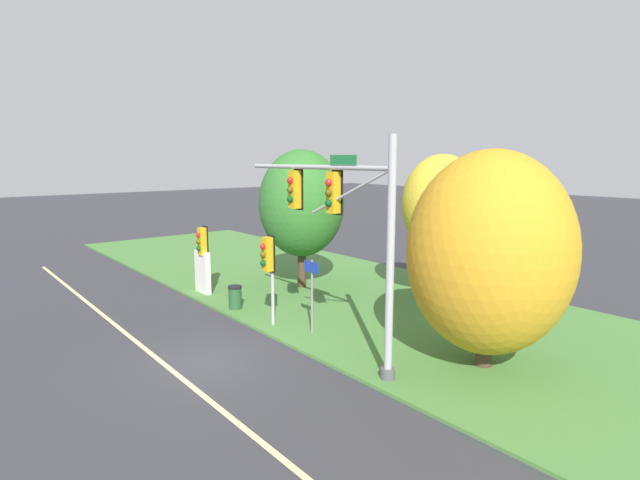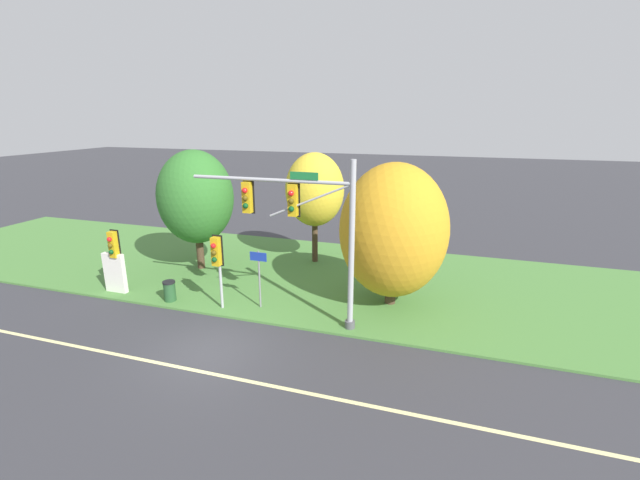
{
  "view_description": "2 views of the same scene",
  "coord_description": "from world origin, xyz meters",
  "px_view_note": "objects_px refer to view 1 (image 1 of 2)",
  "views": [
    {
      "loc": [
        13.35,
        -6.5,
        6.06
      ],
      "look_at": [
        0.85,
        3.7,
        3.43
      ],
      "focal_mm": 28.0,
      "sensor_mm": 36.0,
      "label": 1
    },
    {
      "loc": [
        8.05,
        -11.77,
        8.21
      ],
      "look_at": [
        2.93,
        4.2,
        3.27
      ],
      "focal_mm": 24.0,
      "sensor_mm": 36.0,
      "label": 2
    }
  ],
  "objects_px": {
    "pedestrian_signal_further_along": "(203,245)",
    "info_kiosk": "(203,272)",
    "tree_left_of_mast": "(441,204)",
    "tree_behind_signpost": "(489,253)",
    "route_sign_post": "(312,287)",
    "traffic_signal_mast": "(344,220)",
    "trash_bin": "(235,297)",
    "tree_nearest_road": "(302,204)",
    "pedestrian_signal_near_kerb": "(268,260)"
  },
  "relations": [
    {
      "from": "pedestrian_signal_near_kerb",
      "to": "info_kiosk",
      "type": "bearing_deg",
      "value": 177.98
    },
    {
      "from": "traffic_signal_mast",
      "to": "tree_behind_signpost",
      "type": "bearing_deg",
      "value": 43.51
    },
    {
      "from": "route_sign_post",
      "to": "tree_left_of_mast",
      "type": "xyz_separation_m",
      "value": [
        0.34,
        6.52,
        2.47
      ]
    },
    {
      "from": "pedestrian_signal_further_along",
      "to": "tree_left_of_mast",
      "type": "height_order",
      "value": "tree_left_of_mast"
    },
    {
      "from": "tree_behind_signpost",
      "to": "tree_nearest_road",
      "type": "bearing_deg",
      "value": 172.58
    },
    {
      "from": "traffic_signal_mast",
      "to": "pedestrian_signal_near_kerb",
      "type": "height_order",
      "value": "traffic_signal_mast"
    },
    {
      "from": "info_kiosk",
      "to": "tree_left_of_mast",
      "type": "bearing_deg",
      "value": 42.97
    },
    {
      "from": "pedestrian_signal_further_along",
      "to": "tree_behind_signpost",
      "type": "xyz_separation_m",
      "value": [
        12.37,
        2.74,
        1.14
      ]
    },
    {
      "from": "pedestrian_signal_further_along",
      "to": "tree_nearest_road",
      "type": "distance_m",
      "value": 4.81
    },
    {
      "from": "tree_nearest_road",
      "to": "tree_behind_signpost",
      "type": "xyz_separation_m",
      "value": [
        10.59,
        -1.38,
        -0.59
      ]
    },
    {
      "from": "tree_left_of_mast",
      "to": "tree_behind_signpost",
      "type": "bearing_deg",
      "value": -41.03
    },
    {
      "from": "route_sign_post",
      "to": "tree_nearest_road",
      "type": "height_order",
      "value": "tree_nearest_road"
    },
    {
      "from": "trash_bin",
      "to": "pedestrian_signal_further_along",
      "type": "bearing_deg",
      "value": 178.57
    },
    {
      "from": "pedestrian_signal_further_along",
      "to": "tree_left_of_mast",
      "type": "distance_m",
      "value": 10.41
    },
    {
      "from": "traffic_signal_mast",
      "to": "tree_left_of_mast",
      "type": "relative_size",
      "value": 1.1
    },
    {
      "from": "tree_nearest_road",
      "to": "info_kiosk",
      "type": "distance_m",
      "value": 5.43
    },
    {
      "from": "pedestrian_signal_further_along",
      "to": "trash_bin",
      "type": "distance_m",
      "value": 3.34
    },
    {
      "from": "route_sign_post",
      "to": "tree_behind_signpost",
      "type": "relative_size",
      "value": 0.41
    },
    {
      "from": "pedestrian_signal_further_along",
      "to": "pedestrian_signal_near_kerb",
      "type": "bearing_deg",
      "value": -1.81
    },
    {
      "from": "info_kiosk",
      "to": "trash_bin",
      "type": "relative_size",
      "value": 2.04
    },
    {
      "from": "pedestrian_signal_further_along",
      "to": "info_kiosk",
      "type": "bearing_deg",
      "value": 172.18
    },
    {
      "from": "tree_behind_signpost",
      "to": "info_kiosk",
      "type": "xyz_separation_m",
      "value": [
        -12.56,
        -2.71,
        -2.4
      ]
    },
    {
      "from": "route_sign_post",
      "to": "trash_bin",
      "type": "height_order",
      "value": "route_sign_post"
    },
    {
      "from": "tree_behind_signpost",
      "to": "trash_bin",
      "type": "distance_m",
      "value": 10.33
    },
    {
      "from": "tree_behind_signpost",
      "to": "trash_bin",
      "type": "height_order",
      "value": "tree_behind_signpost"
    },
    {
      "from": "tree_nearest_road",
      "to": "trash_bin",
      "type": "height_order",
      "value": "tree_nearest_road"
    },
    {
      "from": "tree_left_of_mast",
      "to": "trash_bin",
      "type": "distance_m",
      "value": 9.22
    },
    {
      "from": "traffic_signal_mast",
      "to": "route_sign_post",
      "type": "distance_m",
      "value": 3.55
    },
    {
      "from": "tree_left_of_mast",
      "to": "traffic_signal_mast",
      "type": "bearing_deg",
      "value": -74.41
    },
    {
      "from": "pedestrian_signal_further_along",
      "to": "info_kiosk",
      "type": "xyz_separation_m",
      "value": [
        -0.19,
        0.03,
        -1.25
      ]
    },
    {
      "from": "tree_behind_signpost",
      "to": "info_kiosk",
      "type": "height_order",
      "value": "tree_behind_signpost"
    },
    {
      "from": "tree_left_of_mast",
      "to": "tree_behind_signpost",
      "type": "height_order",
      "value": "tree_behind_signpost"
    },
    {
      "from": "tree_nearest_road",
      "to": "tree_behind_signpost",
      "type": "distance_m",
      "value": 10.7
    },
    {
      "from": "pedestrian_signal_further_along",
      "to": "tree_nearest_road",
      "type": "bearing_deg",
      "value": 66.62
    },
    {
      "from": "pedestrian_signal_near_kerb",
      "to": "pedestrian_signal_further_along",
      "type": "bearing_deg",
      "value": 178.19
    },
    {
      "from": "tree_nearest_road",
      "to": "info_kiosk",
      "type": "bearing_deg",
      "value": -115.74
    },
    {
      "from": "tree_behind_signpost",
      "to": "route_sign_post",
      "type": "bearing_deg",
      "value": -157.81
    },
    {
      "from": "tree_nearest_road",
      "to": "tree_left_of_mast",
      "type": "distance_m",
      "value": 6.34
    },
    {
      "from": "trash_bin",
      "to": "pedestrian_signal_near_kerb",
      "type": "bearing_deg",
      "value": -2.23
    },
    {
      "from": "tree_nearest_road",
      "to": "traffic_signal_mast",
      "type": "bearing_deg",
      "value": -29.01
    },
    {
      "from": "route_sign_post",
      "to": "trash_bin",
      "type": "relative_size",
      "value": 2.76
    },
    {
      "from": "pedestrian_signal_near_kerb",
      "to": "route_sign_post",
      "type": "height_order",
      "value": "pedestrian_signal_near_kerb"
    },
    {
      "from": "route_sign_post",
      "to": "tree_nearest_road",
      "type": "distance_m",
      "value": 6.74
    },
    {
      "from": "route_sign_post",
      "to": "tree_nearest_road",
      "type": "bearing_deg",
      "value": 145.93
    },
    {
      "from": "pedestrian_signal_further_along",
      "to": "info_kiosk",
      "type": "height_order",
      "value": "pedestrian_signal_further_along"
    },
    {
      "from": "pedestrian_signal_near_kerb",
      "to": "info_kiosk",
      "type": "height_order",
      "value": "pedestrian_signal_near_kerb"
    },
    {
      "from": "traffic_signal_mast",
      "to": "info_kiosk",
      "type": "xyz_separation_m",
      "value": [
        -9.58,
        0.12,
        -3.28
      ]
    },
    {
      "from": "pedestrian_signal_near_kerb",
      "to": "info_kiosk",
      "type": "distance_m",
      "value": 5.87
    },
    {
      "from": "traffic_signal_mast",
      "to": "route_sign_post",
      "type": "height_order",
      "value": "traffic_signal_mast"
    },
    {
      "from": "info_kiosk",
      "to": "route_sign_post",
      "type": "bearing_deg",
      "value": 4.24
    }
  ]
}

